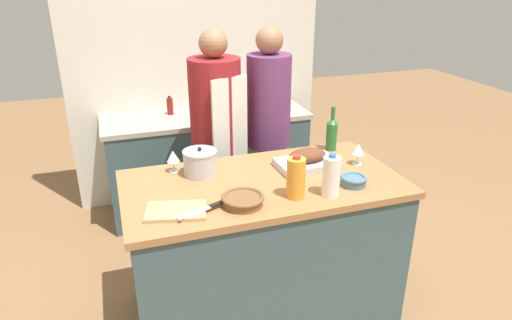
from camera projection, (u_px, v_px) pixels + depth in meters
ground_plane at (262, 309)px, 2.97m from camera, size 12.00×12.00×0.00m
kitchen_island at (262, 249)px, 2.79m from camera, size 1.59×0.83×0.93m
back_counter at (208, 162)px, 4.10m from camera, size 1.76×0.60×0.88m
back_wall at (196, 62)px, 4.08m from camera, size 2.26×0.10×2.55m
roasting_pan at (307, 160)px, 2.77m from camera, size 0.38×0.25×0.12m
wicker_basket at (243, 200)px, 2.34m from camera, size 0.22×0.22×0.05m
cutting_board at (176, 211)px, 2.27m from camera, size 0.34×0.26×0.02m
stock_pot at (200, 163)px, 2.66m from camera, size 0.20×0.20×0.17m
mixing_bowl at (354, 180)px, 2.55m from camera, size 0.15×0.15×0.06m
juice_jug at (296, 178)px, 2.39m from camera, size 0.10×0.10×0.24m
milk_jug at (331, 176)px, 2.41m from camera, size 0.09×0.09×0.24m
wine_bottle_green at (332, 133)px, 3.01m from camera, size 0.07×0.07×0.30m
wine_glass_left at (358, 149)px, 2.80m from camera, size 0.08×0.08×0.14m
wine_glass_right at (173, 157)px, 2.70m from camera, size 0.08×0.08×0.13m
knife_chef at (205, 208)px, 2.27m from camera, size 0.29×0.14×0.01m
stand_mixer at (245, 99)px, 3.87m from camera, size 0.18×0.14×0.32m
condiment_bottle_tall at (170, 106)px, 3.90m from camera, size 0.05×0.05×0.16m
condiment_bottle_short at (249, 98)px, 4.09m from camera, size 0.07×0.07×0.19m
person_cook_aproned at (217, 136)px, 3.29m from camera, size 0.38×0.40×1.69m
person_cook_guest at (268, 128)px, 3.42m from camera, size 0.32×0.32×1.69m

